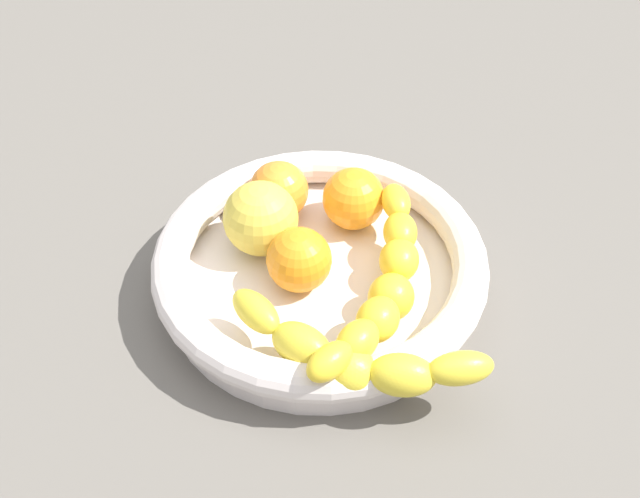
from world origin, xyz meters
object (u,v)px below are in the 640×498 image
Objects in this scene: orange_front at (299,260)px; orange_mid_right at (279,191)px; banana_draped_left at (349,357)px; fruit_bowl at (320,268)px; orange_mid_left at (354,199)px; apple_yellow at (261,218)px; banana_draped_right at (383,287)px.

orange_mid_right is at bearing 20.62° from orange_front.
fruit_bowl is at bearing 18.94° from banana_draped_left.
apple_yellow reaches higher than orange_mid_left.
banana_draped_left reaches higher than fruit_bowl.
orange_mid_left reaches higher than orange_mid_right.
apple_yellow reaches higher than orange_mid_right.
apple_yellow is at bearing 64.28° from fruit_bowl.
banana_draped_right is (7.36, -1.94, 0.25)cm from banana_draped_left.
orange_mid_right is (18.31, 8.64, 0.17)cm from banana_draped_left.
apple_yellow is at bearing 170.35° from orange_mid_right.
banana_draped_left is at bearing -150.81° from orange_front.
banana_draped_left is 18.09cm from orange_mid_left.
fruit_bowl is 5.26× the size of orange_mid_right.
orange_mid_right is at bearing 33.54° from fruit_bowl.
apple_yellow is (13.67, 9.43, 0.76)cm from banana_draped_left.
orange_mid_right is 4.74cm from apple_yellow.
orange_mid_left is at bearing 5.17° from banana_draped_left.
banana_draped_right is 3.46× the size of apple_yellow.
banana_draped_left is at bearing -154.74° from orange_mid_right.
orange_mid_right is (8.71, 3.28, -0.04)cm from orange_front.
orange_mid_right is at bearing 87.51° from orange_mid_left.
banana_draped_left is 3.91× the size of orange_mid_right.
orange_front reaches higher than fruit_bowl.
banana_draped_right reaches higher than banana_draped_left.
orange_mid_right is (7.37, 4.89, 2.15)cm from fruit_bowl.
fruit_bowl is 5.06× the size of orange_mid_left.
orange_mid_left is (18.01, 1.63, 0.27)cm from banana_draped_left.
banana_draped_right is at bearing -135.98° from orange_mid_right.
banana_draped_right is at bearing -107.05° from orange_front.
banana_draped_right reaches higher than fruit_bowl.
orange_front is at bearing -159.38° from orange_mid_right.
orange_front is 5.78cm from apple_yellow.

